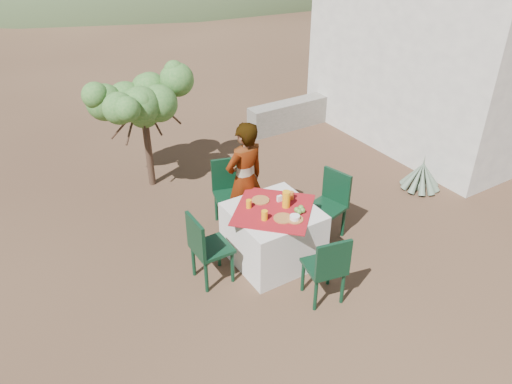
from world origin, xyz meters
TOP-DOWN VIEW (x-y plane):
  - ground at (0.00, 0.00)m, footprint 160.00×160.00m
  - table at (0.60, 0.07)m, footprint 1.30×1.30m
  - chair_far at (0.54, 1.09)m, footprint 0.56×0.56m
  - chair_near at (0.68, -0.92)m, footprint 0.50×0.50m
  - chair_left at (-0.33, 0.13)m, footprint 0.44×0.44m
  - chair_right at (1.56, 0.12)m, footprint 0.54×0.54m
  - person at (0.61, 0.78)m, footprint 0.66×0.48m
  - shrub_tree at (0.03, 2.78)m, footprint 1.45×1.42m
  - agave at (3.61, 0.31)m, footprint 0.63×0.64m
  - guesthouse at (5.60, 1.80)m, footprint 3.20×4.20m
  - stone_wall at (3.60, 3.40)m, footprint 2.60×0.35m
  - plate_far at (0.57, 0.33)m, footprint 0.23×0.23m
  - plate_near at (0.58, -0.16)m, footprint 0.24×0.24m
  - glass_far at (0.36, 0.27)m, footprint 0.07×0.07m
  - glass_near at (0.38, -0.06)m, footprint 0.08×0.08m
  - juice_pitcher at (0.77, 0.04)m, footprint 0.10×0.10m
  - bowl_plate at (0.69, -0.25)m, footprint 0.21×0.21m
  - white_bowl at (0.69, -0.25)m, footprint 0.12×0.12m
  - jar_left at (0.93, 0.16)m, footprint 0.07×0.07m
  - jar_right at (0.89, 0.25)m, footprint 0.05×0.05m
  - napkin_holder at (0.77, 0.19)m, footprint 0.06×0.04m
  - fruit_cluster at (0.84, -0.15)m, footprint 0.14×0.13m

SIDE VIEW (x-z plane):
  - ground at x=0.00m, z-range 0.00..0.00m
  - agave at x=3.61m, z-range -0.11..0.56m
  - stone_wall at x=3.60m, z-range 0.00..0.55m
  - table at x=0.60m, z-range 0.00..0.76m
  - chair_near at x=0.68m, z-range 0.05..0.97m
  - chair_left at x=-0.33m, z-range 0.05..1.00m
  - chair_right at x=1.56m, z-range 0.05..1.01m
  - chair_far at x=0.54m, z-range 0.05..1.03m
  - bowl_plate at x=0.69m, z-range 0.76..0.77m
  - plate_far at x=0.57m, z-range 0.76..0.78m
  - plate_near at x=0.58m, z-range 0.76..0.78m
  - white_bowl at x=0.69m, z-range 0.77..0.82m
  - fruit_cluster at x=0.84m, z-range 0.76..0.83m
  - napkin_holder at x=0.77m, z-range 0.76..0.84m
  - jar_right at x=0.89m, z-range 0.76..0.85m
  - jar_left at x=0.93m, z-range 0.76..0.87m
  - glass_far at x=0.36m, z-range 0.76..0.87m
  - glass_near at x=0.38m, z-range 0.76..0.89m
  - person at x=0.61m, z-range 0.00..1.66m
  - juice_pitcher at x=0.77m, z-range 0.76..0.98m
  - shrub_tree at x=0.03m, z-range 0.49..2.20m
  - guesthouse at x=5.60m, z-range 0.00..3.00m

